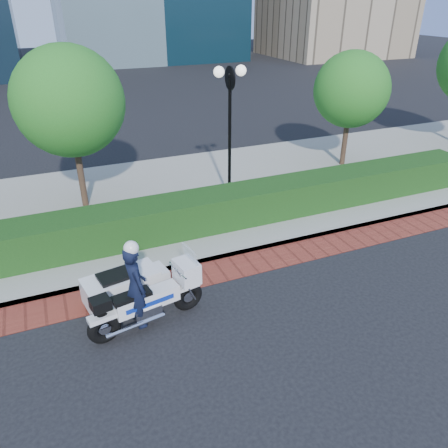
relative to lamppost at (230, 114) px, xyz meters
name	(u,v)px	position (x,y,z in m)	size (l,w,h in m)	color
ground	(279,296)	(-1.00, -5.20, -2.96)	(120.00, 120.00, 0.00)	black
brick_strip	(251,263)	(-1.00, -3.70, -2.95)	(60.00, 1.00, 0.01)	maroon
sidewalk	(193,196)	(-1.00, 0.80, -2.88)	(60.00, 8.00, 0.15)	gray
hedge_main	(220,209)	(-1.00, -1.60, -2.31)	(18.00, 1.20, 1.00)	black
lamppost	(230,114)	(0.00, 0.00, 0.00)	(1.02, 0.70, 4.21)	black
tree_b	(69,102)	(-4.50, 1.30, 0.48)	(3.20, 3.20, 4.89)	#332319
tree_c	(352,90)	(5.50, 1.30, 0.09)	(2.80, 2.80, 4.30)	#332319
police_motorcycle	(135,290)	(-4.17, -4.65, -2.25)	(2.56, 1.84, 2.08)	black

